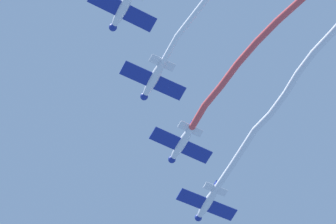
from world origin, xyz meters
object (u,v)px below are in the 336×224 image
airplane_left_wing (181,144)px  airplane_right_wing (153,80)px  airplane_lead (207,204)px  airplane_slot (123,9)px

airplane_left_wing → airplane_right_wing: (8.76, -1.70, 0.25)m
airplane_left_wing → airplane_right_wing: size_ratio=0.99×
airplane_lead → airplane_right_wing: (17.53, -3.40, 0.50)m
airplane_right_wing → airplane_slot: (8.76, -1.70, 0.25)m
airplane_left_wing → airplane_slot: bearing=131.4°
airplane_right_wing → airplane_slot: size_ratio=1.01×
airplane_lead → airplane_left_wing: bearing=133.4°
airplane_right_wing → airplane_lead: bearing=-47.8°
airplane_left_wing → airplane_slot: 17.86m
airplane_lead → airplane_left_wing: (8.76, -1.70, 0.25)m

